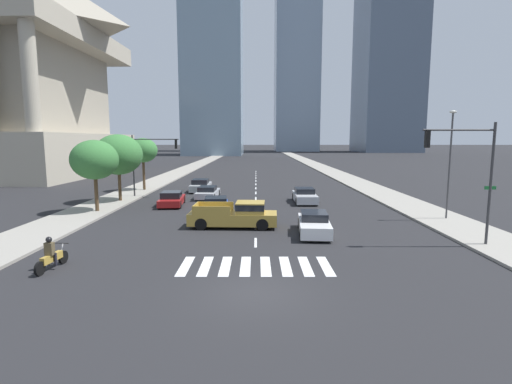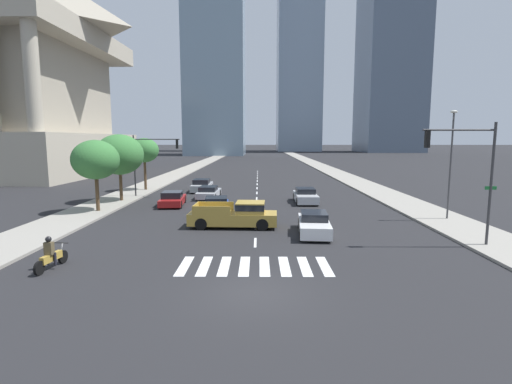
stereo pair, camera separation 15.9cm
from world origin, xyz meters
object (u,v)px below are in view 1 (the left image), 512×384
(sedan_silver_4, at_px, (208,193))
(motorcycle_lead, at_px, (52,256))
(sedan_blue_1, at_px, (216,206))
(sedan_silver_2, at_px, (305,196))
(sedan_red_3, at_px, (172,199))
(street_tree_nearest, at_px, (95,160))
(traffic_signal_far, at_px, (150,154))
(street_lamp_east, at_px, (451,157))
(street_tree_second, at_px, (119,155))
(street_tree_third, at_px, (143,150))
(sedan_silver_0, at_px, (201,186))
(traffic_signal_near, at_px, (468,163))
(pickup_truck, at_px, (238,215))
(sedan_white_5, at_px, (314,224))

(sedan_silver_4, bearing_deg, motorcycle_lead, 170.97)
(sedan_blue_1, height_order, sedan_silver_2, sedan_blue_1)
(sedan_red_3, bearing_deg, street_tree_nearest, 117.54)
(traffic_signal_far, distance_m, street_lamp_east, 26.02)
(motorcycle_lead, xyz_separation_m, street_tree_second, (-3.40, 18.41, 3.71))
(street_lamp_east, height_order, street_tree_third, street_lamp_east)
(street_tree_third, bearing_deg, sedan_silver_0, -4.09)
(sedan_silver_2, bearing_deg, sedan_silver_4, -105.91)
(motorcycle_lead, bearing_deg, sedan_silver_4, -4.77)
(sedan_silver_2, xyz_separation_m, street_lamp_east, (9.00, -7.76, 3.87))
(sedan_silver_2, bearing_deg, street_tree_second, -90.83)
(motorcycle_lead, xyz_separation_m, street_tree_third, (-3.40, 26.04, 3.87))
(street_tree_nearest, bearing_deg, traffic_signal_near, -22.48)
(sedan_red_3, relative_size, street_tree_second, 0.74)
(pickup_truck, xyz_separation_m, street_lamp_east, (14.59, 2.23, 3.66))
(motorcycle_lead, xyz_separation_m, street_lamp_east, (22.31, 10.41, 3.89))
(sedan_silver_4, height_order, street_tree_third, street_tree_third)
(traffic_signal_near, bearing_deg, street_lamp_east, -110.09)
(pickup_truck, relative_size, street_tree_nearest, 1.05)
(sedan_silver_0, distance_m, sedan_white_5, 21.36)
(sedan_silver_2, distance_m, sedan_white_5, 11.74)
(street_tree_nearest, relative_size, street_tree_third, 0.97)
(sedan_blue_1, relative_size, traffic_signal_near, 0.70)
(sedan_white_5, xyz_separation_m, street_tree_nearest, (-15.81, 6.77, 3.49))
(sedan_blue_1, bearing_deg, street_tree_third, 30.01)
(sedan_blue_1, bearing_deg, pickup_truck, -162.38)
(sedan_white_5, bearing_deg, sedan_silver_2, -179.88)
(traffic_signal_near, bearing_deg, street_tree_nearest, -22.48)
(sedan_blue_1, distance_m, street_tree_nearest, 9.93)
(traffic_signal_near, bearing_deg, street_tree_second, -32.47)
(sedan_white_5, distance_m, street_tree_second, 20.15)
(pickup_truck, relative_size, street_lamp_east, 0.77)
(traffic_signal_near, bearing_deg, sedan_white_5, -20.93)
(motorcycle_lead, distance_m, street_lamp_east, 24.93)
(sedan_red_3, height_order, sedan_white_5, sedan_white_5)
(pickup_truck, bearing_deg, sedan_silver_4, 107.90)
(traffic_signal_near, distance_m, street_tree_third, 32.27)
(sedan_silver_4, relative_size, traffic_signal_near, 0.73)
(traffic_signal_near, distance_m, street_tree_nearest, 25.14)
(sedan_silver_0, bearing_deg, sedan_silver_4, -164.13)
(street_lamp_east, xyz_separation_m, street_tree_third, (-25.71, 15.62, -0.02))
(sedan_red_3, bearing_deg, pickup_truck, -148.17)
(traffic_signal_far, relative_size, street_tree_second, 0.99)
(pickup_truck, relative_size, traffic_signal_near, 0.90)
(sedan_white_5, distance_m, street_lamp_east, 11.33)
(street_tree_nearest, distance_m, street_tree_second, 5.18)
(sedan_red_3, distance_m, sedan_silver_4, 5.03)
(sedan_white_5, xyz_separation_m, traffic_signal_far, (-13.76, 14.80, 3.60))
(motorcycle_lead, relative_size, traffic_signal_near, 0.35)
(traffic_signal_far, height_order, street_tree_third, traffic_signal_far)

